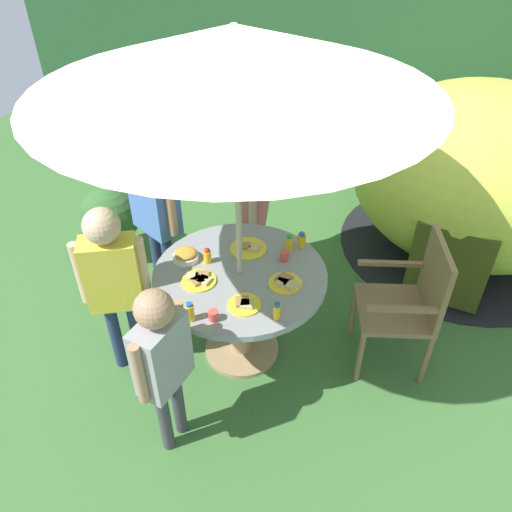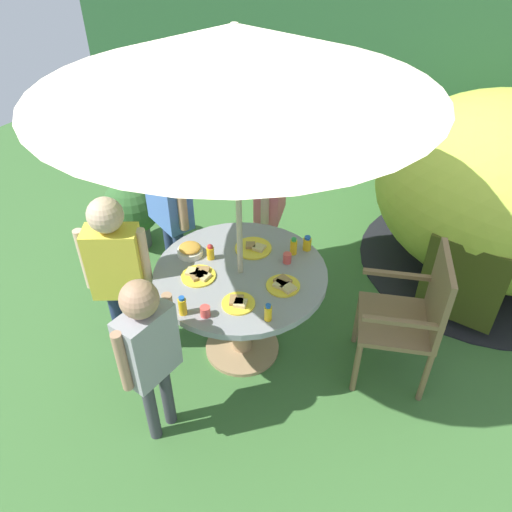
{
  "view_description": "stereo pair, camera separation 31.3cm",
  "coord_description": "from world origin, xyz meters",
  "views": [
    {
      "loc": [
        1.13,
        -2.22,
        2.81
      ],
      "look_at": [
        0.1,
        0.03,
        0.89
      ],
      "focal_mm": 35.15,
      "sensor_mm": 36.0,
      "label": 1
    },
    {
      "loc": [
        1.41,
        -2.07,
        2.81
      ],
      "look_at": [
        0.1,
        0.03,
        0.89
      ],
      "focal_mm": 35.15,
      "sensor_mm": 36.0,
      "label": 2
    }
  ],
  "objects": [
    {
      "name": "child_in_pink_shirt",
      "position": [
        -0.29,
        0.86,
        0.85
      ],
      "size": [
        0.29,
        0.43,
        1.33
      ],
      "rotation": [
        0.0,
        0.0,
        -1.25
      ],
      "color": "navy",
      "rests_on": "ground_plane"
    },
    {
      "name": "garden_table",
      "position": [
        0.0,
        0.0,
        0.57
      ],
      "size": [
        1.13,
        1.13,
        0.74
      ],
      "color": "tan",
      "rests_on": "ground_plane"
    },
    {
      "name": "plate_front_edge",
      "position": [
        0.16,
        -0.27,
        0.75
      ],
      "size": [
        0.2,
        0.2,
        0.03
      ],
      "color": "yellow",
      "rests_on": "garden_table"
    },
    {
      "name": "hedge_backdrop",
      "position": [
        0.0,
        3.3,
        1.07
      ],
      "size": [
        9.0,
        0.7,
        2.13
      ],
      "primitive_type": "cube",
      "color": "#234C28",
      "rests_on": "ground_plane"
    },
    {
      "name": "wooden_chair",
      "position": [
        1.04,
        0.42,
        0.56
      ],
      "size": [
        0.62,
        0.63,
        1.0
      ],
      "rotation": [
        0.0,
        0.0,
        -1.19
      ],
      "color": "brown",
      "rests_on": "ground_plane"
    },
    {
      "name": "patio_umbrella",
      "position": [
        0.0,
        0.0,
        2.08
      ],
      "size": [
        2.11,
        2.11,
        2.24
      ],
      "color": "#B7AD8C",
      "rests_on": "ground_plane"
    },
    {
      "name": "potted_plant",
      "position": [
        -1.53,
        0.57,
        0.4
      ],
      "size": [
        0.51,
        0.51,
        0.68
      ],
      "color": "#595960",
      "rests_on": "ground_plane"
    },
    {
      "name": "juice_bottle_near_right",
      "position": [
        0.26,
        0.44,
        0.79
      ],
      "size": [
        0.06,
        0.06,
        0.11
      ],
      "color": "yellow",
      "rests_on": "garden_table"
    },
    {
      "name": "cup_near",
      "position": [
        0.05,
        -0.45,
        0.77
      ],
      "size": [
        0.06,
        0.06,
        0.06
      ],
      "primitive_type": "cylinder",
      "color": "#E04C47",
      "rests_on": "garden_table"
    },
    {
      "name": "child_in_grey_shirt",
      "position": [
        -0.06,
        -0.81,
        0.77
      ],
      "size": [
        0.2,
        0.41,
        1.21
      ],
      "rotation": [
        0.0,
        0.0,
        1.49
      ],
      "color": "#3F3F47",
      "rests_on": "ground_plane"
    },
    {
      "name": "ground_plane",
      "position": [
        0.0,
        0.0,
        -0.01
      ],
      "size": [
        10.0,
        10.0,
        0.02
      ],
      "primitive_type": "cube",
      "color": "#3D6B33"
    },
    {
      "name": "juice_bottle_center_front",
      "position": [
        -0.07,
        -0.5,
        0.8
      ],
      "size": [
        0.05,
        0.05,
        0.13
      ],
      "color": "yellow",
      "rests_on": "garden_table"
    },
    {
      "name": "cup_far",
      "position": [
        0.21,
        0.24,
        0.78
      ],
      "size": [
        0.06,
        0.06,
        0.07
      ],
      "primitive_type": "cylinder",
      "color": "#E04C47",
      "rests_on": "garden_table"
    },
    {
      "name": "juice_bottle_near_left",
      "position": [
        0.38,
        -0.28,
        0.79
      ],
      "size": [
        0.05,
        0.05,
        0.12
      ],
      "color": "yellow",
      "rests_on": "garden_table"
    },
    {
      "name": "juice_bottle_far_right",
      "position": [
        -0.24,
        0.01,
        0.79
      ],
      "size": [
        0.05,
        0.05,
        0.11
      ],
      "color": "yellow",
      "rests_on": "garden_table"
    },
    {
      "name": "plate_back_edge",
      "position": [
        -0.2,
        -0.19,
        0.75
      ],
      "size": [
        0.22,
        0.22,
        0.03
      ],
      "color": "yellow",
      "rests_on": "garden_table"
    },
    {
      "name": "plate_center_back",
      "position": [
        0.31,
        0.02,
        0.75
      ],
      "size": [
        0.21,
        0.21,
        0.03
      ],
      "color": "yellow",
      "rests_on": "garden_table"
    },
    {
      "name": "dome_tent",
      "position": [
        1.25,
        1.97,
        0.75
      ],
      "size": [
        2.17,
        2.17,
        1.51
      ],
      "rotation": [
        0.0,
        0.0,
        -0.03
      ],
      "color": "#B2C63F",
      "rests_on": "ground_plane"
    },
    {
      "name": "snack_bowl",
      "position": [
        -0.39,
        -0.03,
        0.78
      ],
      "size": [
        0.17,
        0.17,
        0.08
      ],
      "color": "white",
      "rests_on": "garden_table"
    },
    {
      "name": "child_in_blue_shirt",
      "position": [
        -0.85,
        0.32,
        0.91
      ],
      "size": [
        0.45,
        0.32,
        1.42
      ],
      "rotation": [
        0.0,
        0.0,
        -0.36
      ],
      "color": "navy",
      "rests_on": "ground_plane"
    },
    {
      "name": "child_in_yellow_shirt",
      "position": [
        -0.67,
        -0.43,
        0.83
      ],
      "size": [
        0.38,
        0.34,
        1.29
      ],
      "rotation": [
        0.0,
        0.0,
        0.58
      ],
      "color": "navy",
      "rests_on": "ground_plane"
    },
    {
      "name": "plate_mid_right",
      "position": [
        -0.06,
        0.25,
        0.75
      ],
      "size": [
        0.25,
        0.25,
        0.03
      ],
      "color": "yellow",
      "rests_on": "garden_table"
    },
    {
      "name": "juice_bottle_far_left",
      "position": [
        0.2,
        0.35,
        0.8
      ],
      "size": [
        0.05,
        0.05,
        0.13
      ],
      "color": "yellow",
      "rests_on": "garden_table"
    }
  ]
}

